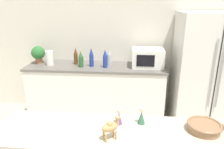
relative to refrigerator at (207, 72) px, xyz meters
name	(u,v)px	position (x,y,z in m)	size (l,w,h in m)	color
wall_back	(120,38)	(-1.32, 0.42, 0.41)	(8.00, 0.06, 2.55)	silver
back_counter	(96,91)	(-1.70, 0.09, -0.42)	(2.20, 0.63, 0.89)	white
refrigerator	(207,72)	(0.00, 0.00, 0.00)	(0.94, 0.76, 1.73)	silver
potted_plant	(38,54)	(-2.64, 0.13, 0.19)	(0.22, 0.22, 0.29)	#9E6B47
paper_towel_roll	(50,58)	(-2.43, 0.05, 0.14)	(0.12, 0.12, 0.23)	white
microwave	(148,58)	(-0.88, 0.11, 0.17)	(0.48, 0.37, 0.28)	white
back_bottle_0	(76,56)	(-2.02, 0.13, 0.16)	(0.06, 0.06, 0.28)	brown
back_bottle_1	(109,57)	(-1.49, 0.12, 0.16)	(0.07, 0.07, 0.29)	#B2B7BC
back_bottle_2	(91,57)	(-1.75, 0.04, 0.17)	(0.07, 0.07, 0.30)	navy
back_bottle_3	(105,59)	(-1.53, 0.00, 0.17)	(0.07, 0.07, 0.29)	navy
back_bottle_4	(81,59)	(-1.91, -0.01, 0.15)	(0.08, 0.08, 0.26)	#2D6033
fruit_bowl	(204,127)	(-0.62, -1.85, 0.19)	(0.24, 0.24, 0.06)	#8C6647
camel_figurine	(110,127)	(-1.26, -2.00, 0.25)	(0.13, 0.11, 0.16)	tan
wise_man_figurine_blue	(141,116)	(-1.06, -1.78, 0.21)	(0.06, 0.06, 0.13)	#33664C
wise_man_figurine_crimson	(119,117)	(-1.22, -1.80, 0.21)	(0.05, 0.05, 0.12)	#6B4784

